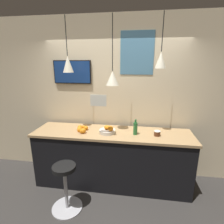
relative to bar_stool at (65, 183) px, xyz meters
The scene contains 14 objects.
ground_plane 0.72m from the bar_stool, ahead, with size 14.00×14.00×0.00m, color #33302D.
back_wall 1.63m from the bar_stool, 63.10° to the left, with size 8.00×0.06×2.90m.
service_counter 0.90m from the bar_stool, 50.12° to the left, with size 2.66×0.67×0.98m.
bar_stool is the anchor object (origin of this frame).
fruit_bowl 1.01m from the bar_stool, 51.25° to the left, with size 0.27×0.27×0.14m.
orange_pile 0.88m from the bar_stool, 84.57° to the left, with size 0.19×0.26×0.09m.
juice_bottle 1.33m from the bar_stool, 33.64° to the left, with size 0.07×0.07×0.25m.
spread_jar 1.58m from the bar_stool, 26.07° to the left, with size 0.10×0.10×0.08m.
pendant_lamp_left 1.82m from the bar_stool, 100.92° to the left, with size 0.17×0.17×0.85m.
pendant_lamp_middle 1.72m from the bar_stool, 52.02° to the left, with size 0.20×0.20×1.04m.
pendant_lamp_right 2.28m from the bar_stool, 29.68° to the left, with size 0.16×0.16×0.78m.
mounted_tv 1.87m from the bar_stool, 100.98° to the left, with size 0.69×0.04×0.41m.
hanging_menu_board 1.29m from the bar_stool, 46.46° to the left, with size 0.24×0.01×0.17m.
wall_poster 2.34m from the bar_stool, 49.46° to the left, with size 0.56×0.01×0.71m.
Camera 1 is at (0.40, -2.06, 2.10)m, focal length 28.00 mm.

